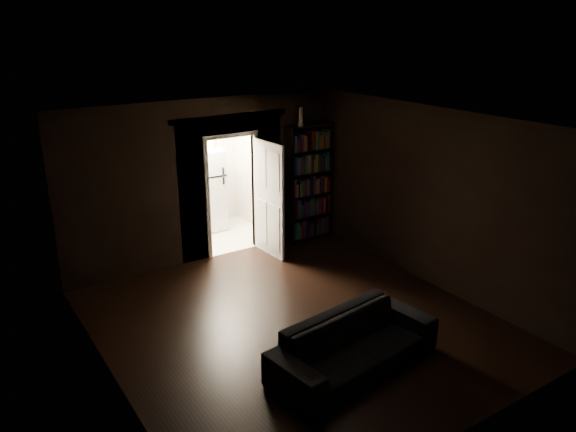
{
  "coord_description": "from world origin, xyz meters",
  "views": [
    {
      "loc": [
        -3.87,
        -5.69,
        3.99
      ],
      "look_at": [
        0.46,
        0.9,
        1.23
      ],
      "focal_mm": 35.0,
      "sensor_mm": 36.0,
      "label": 1
    }
  ],
  "objects": [
    {
      "name": "sofa",
      "position": [
        0.0,
        -1.24,
        0.42
      ],
      "size": [
        2.29,
        1.21,
        0.84
      ],
      "primitive_type": "imported",
      "rotation": [
        0.0,
        0.0,
        0.13
      ],
      "color": "black",
      "rests_on": "ground"
    },
    {
      "name": "bottles",
      "position": [
        0.62,
        4.0,
        1.79
      ],
      "size": [
        0.68,
        0.22,
        0.27
      ],
      "primitive_type": "cube",
      "rotation": [
        0.0,
        0.0,
        0.2
      ],
      "color": "black",
      "rests_on": "refrigerator"
    },
    {
      "name": "door",
      "position": [
        0.99,
        2.31,
        1.02
      ],
      "size": [
        0.09,
        0.85,
        2.05
      ],
      "primitive_type": "cube",
      "rotation": [
        0.0,
        0.0,
        1.61
      ],
      "color": "silver",
      "rests_on": "ground"
    },
    {
      "name": "figurine",
      "position": [
        1.83,
        2.57,
        2.37
      ],
      "size": [
        0.14,
        0.14,
        0.34
      ],
      "primitive_type": "cube",
      "rotation": [
        0.0,
        0.0,
        -0.33
      ],
      "color": "silver",
      "rests_on": "bookshelf"
    },
    {
      "name": "kitchen_alcove",
      "position": [
        0.5,
        3.87,
        1.21
      ],
      "size": [
        2.2,
        1.8,
        2.6
      ],
      "color": "beige",
      "rests_on": "ground"
    },
    {
      "name": "refrigerator",
      "position": [
        0.55,
        4.11,
        0.82
      ],
      "size": [
        0.91,
        0.87,
        1.65
      ],
      "primitive_type": "cube",
      "rotation": [
        0.0,
        0.0,
        -0.3
      ],
      "color": "white",
      "rests_on": "ground"
    },
    {
      "name": "bookshelf",
      "position": [
        2.0,
        2.55,
        1.1
      ],
      "size": [
        0.94,
        0.49,
        2.2
      ],
      "primitive_type": "cube",
      "rotation": [
        0.0,
        0.0,
        -0.19
      ],
      "color": "black",
      "rests_on": "ground"
    },
    {
      "name": "ground",
      "position": [
        0.0,
        0.0,
        0.0
      ],
      "size": [
        5.5,
        5.5,
        0.0
      ],
      "primitive_type": "plane",
      "color": "black",
      "rests_on": "ground"
    },
    {
      "name": "room_walls",
      "position": [
        -0.01,
        1.07,
        1.68
      ],
      "size": [
        5.02,
        5.61,
        2.84
      ],
      "color": "black",
      "rests_on": "ground"
    }
  ]
}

